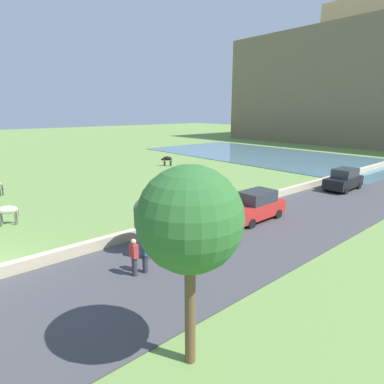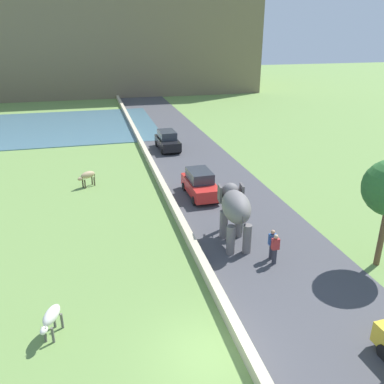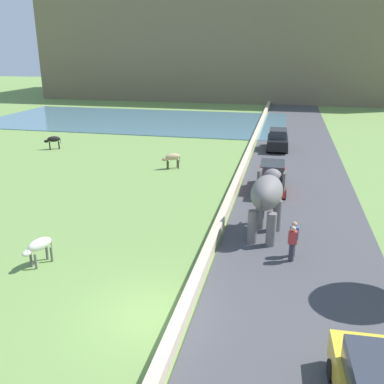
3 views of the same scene
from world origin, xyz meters
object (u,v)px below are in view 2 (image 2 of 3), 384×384
elephant (235,208)px  car_red (200,184)px  person_beside_elephant (275,249)px  cow_white (51,317)px  car_black (167,141)px  cow_tan (87,176)px  person_trailing (272,244)px

elephant → car_red: size_ratio=0.88×
person_beside_elephant → car_red: car_red is taller
person_beside_elephant → cow_white: (-10.05, -2.47, -0.04)m
person_beside_elephant → car_black: (-1.22, 20.63, 0.03)m
cow_white → elephant: bearing=29.1°
car_red → cow_tan: bearing=153.4°
elephant → person_beside_elephant: 2.96m
person_beside_elephant → car_red: 9.18m
cow_white → car_black: bearing=69.1°
elephant → person_trailing: size_ratio=2.17×
car_red → cow_white: car_red is taller
elephant → car_black: (-0.03, 18.18, -1.14)m
car_black → cow_tan: (-7.37, -7.83, -0.06)m
elephant → cow_tan: bearing=125.6°
person_beside_elephant → cow_white: size_ratio=1.16×
person_trailing → car_black: (-1.28, 20.17, 0.03)m
person_beside_elephant → person_trailing: (0.05, 0.46, 0.00)m
person_trailing → car_red: size_ratio=0.40×
car_black → cow_tan: size_ratio=2.97×
person_beside_elephant → cow_tan: 15.41m
elephant → person_trailing: 2.62m
car_black → cow_tan: 10.76m
car_red → cow_tan: size_ratio=2.96×
person_beside_elephant → car_red: (-1.22, 9.10, 0.03)m
car_red → car_black: bearing=90.0°
car_black → car_red: (0.00, -11.53, 0.00)m
elephant → person_beside_elephant: bearing=-64.0°
elephant → cow_white: size_ratio=2.51×
car_black → cow_white: size_ratio=2.87×
person_beside_elephant → cow_white: bearing=-166.2°
car_black → car_red: same height
elephant → person_beside_elephant: elephant is taller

